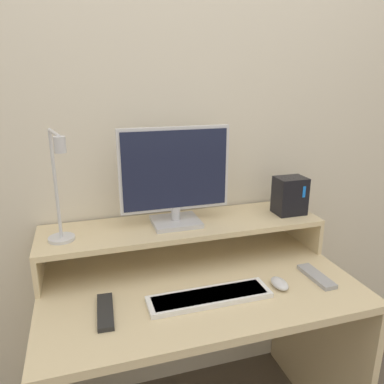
% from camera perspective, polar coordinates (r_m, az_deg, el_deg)
% --- Properties ---
extents(wall_back, '(6.00, 0.05, 2.50)m').
position_cam_1_polar(wall_back, '(1.64, -3.17, 8.39)').
color(wall_back, beige).
rests_on(wall_back, ground_plane).
extents(desk, '(1.16, 0.69, 0.76)m').
position_cam_1_polar(desk, '(1.58, 0.86, -20.41)').
color(desk, beige).
rests_on(desk, ground_plane).
extents(monitor_shelf, '(1.16, 0.30, 0.16)m').
position_cam_1_polar(monitor_shelf, '(1.57, -1.31, -5.58)').
color(monitor_shelf, beige).
rests_on(monitor_shelf, desk).
extents(monitor, '(0.45, 0.17, 0.40)m').
position_cam_1_polar(monitor, '(1.49, -2.59, 2.43)').
color(monitor, '#BCBCC1').
rests_on(monitor, monitor_shelf).
extents(desk_lamp, '(0.10, 0.23, 0.41)m').
position_cam_1_polar(desk_lamp, '(1.38, -19.58, -0.67)').
color(desk_lamp, silver).
rests_on(desk_lamp, monitor_shelf).
extents(router_dock, '(0.13, 0.10, 0.16)m').
position_cam_1_polar(router_dock, '(1.70, 14.68, -0.52)').
color(router_dock, black).
rests_on(router_dock, monitor_shelf).
extents(keyboard, '(0.43, 0.12, 0.02)m').
position_cam_1_polar(keyboard, '(1.35, 2.80, -15.62)').
color(keyboard, white).
rests_on(keyboard, desk).
extents(mouse, '(0.05, 0.09, 0.03)m').
position_cam_1_polar(mouse, '(1.45, 13.19, -13.42)').
color(mouse, silver).
rests_on(mouse, desk).
extents(remote_control, '(0.06, 0.20, 0.02)m').
position_cam_1_polar(remote_control, '(1.31, -13.07, -17.32)').
color(remote_control, black).
rests_on(remote_control, desk).
extents(remote_secondary, '(0.06, 0.18, 0.02)m').
position_cam_1_polar(remote_secondary, '(1.54, 18.42, -12.10)').
color(remote_secondary, '#99999E').
rests_on(remote_secondary, desk).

